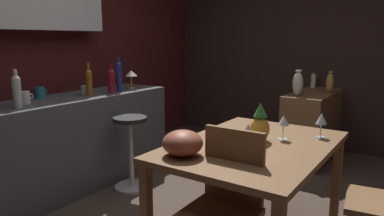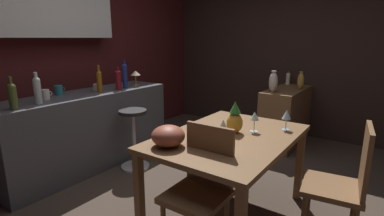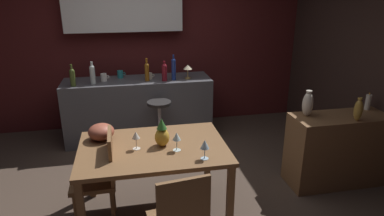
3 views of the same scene
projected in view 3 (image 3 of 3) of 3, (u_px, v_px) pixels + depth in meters
name	position (u px, v px, depth m)	size (l,w,h in m)	color
ground_plane	(163.00, 190.00, 3.80)	(9.00, 9.00, 0.00)	#47382D
wall_kitchen_back	(141.00, 38.00, 5.23)	(5.20, 0.33, 2.60)	#4C1919
wall_side_right	(366.00, 61.00, 4.12)	(0.10, 4.40, 2.60)	#33231E
dining_table	(153.00, 154.00, 3.20)	(1.38, 0.95, 0.74)	brown
kitchen_counter	(139.00, 109.00, 5.00)	(2.10, 0.60, 0.90)	#4C4C51
sideboard_cabinet	(337.00, 149.00, 3.84)	(1.10, 0.44, 0.82)	brown
chair_near_window	(100.00, 176.00, 3.11)	(0.41, 0.41, 0.93)	brown
bar_stool	(160.00, 125.00, 4.59)	(0.34, 0.34, 0.72)	#262323
wine_glass_left	(205.00, 145.00, 2.90)	(0.08, 0.08, 0.18)	silver
wine_glass_right	(136.00, 136.00, 3.08)	(0.07, 0.07, 0.17)	silver
wine_glass_center	(177.00, 137.00, 3.05)	(0.08, 0.08, 0.18)	silver
pineapple_centerpiece	(162.00, 134.00, 3.15)	(0.14, 0.14, 0.27)	gold
fruit_bowl	(101.00, 132.00, 3.30)	(0.25, 0.25, 0.16)	#9E4C38
wine_bottle_cobalt	(174.00, 68.00, 4.77)	(0.06, 0.06, 0.36)	navy
wine_bottle_clear	(92.00, 74.00, 4.58)	(0.07, 0.07, 0.31)	silver
wine_bottle_olive	(72.00, 77.00, 4.48)	(0.07, 0.07, 0.30)	#475623
wine_bottle_ruby	(164.00, 72.00, 4.73)	(0.07, 0.07, 0.28)	maroon
wine_bottle_amber	(147.00, 71.00, 4.73)	(0.06, 0.06, 0.32)	#8C5114
cup_white	(104.00, 77.00, 4.75)	(0.12, 0.08, 0.11)	white
cup_teal	(120.00, 74.00, 4.92)	(0.12, 0.09, 0.11)	teal
cup_cream	(149.00, 76.00, 4.86)	(0.12, 0.09, 0.09)	beige
counter_lamp	(188.00, 68.00, 4.83)	(0.13, 0.13, 0.21)	#A58447
pillar_candle_tall	(368.00, 102.00, 3.87)	(0.06, 0.06, 0.20)	white
vase_ceramic_ivory	(308.00, 104.00, 3.66)	(0.12, 0.12, 0.29)	beige
vase_brass	(358.00, 110.00, 3.53)	(0.09, 0.09, 0.25)	#B78C38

